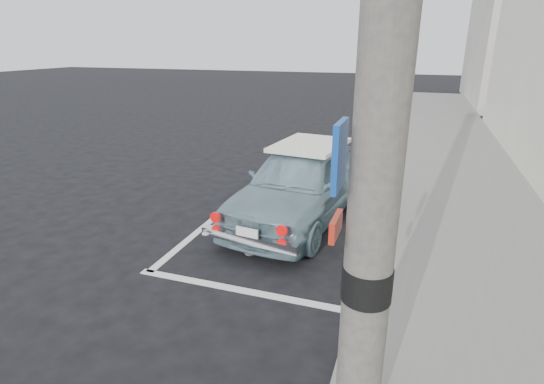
{
  "coord_description": "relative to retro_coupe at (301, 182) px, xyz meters",
  "views": [
    {
      "loc": [
        2.26,
        -4.66,
        2.89
      ],
      "look_at": [
        0.29,
        1.07,
        0.75
      ],
      "focal_mm": 28.0,
      "sensor_mm": 36.0,
      "label": 1
    }
  ],
  "objects": [
    {
      "name": "pline_front",
      "position": [
        -0.01,
        4.53,
        -0.65
      ],
      "size": [
        3.0,
        0.12,
        0.01
      ],
      "primitive_type": "cube",
      "color": "silver",
      "rests_on": "ground"
    },
    {
      "name": "cat",
      "position": [
        -0.3,
        -1.58,
        -0.54
      ],
      "size": [
        0.23,
        0.45,
        0.24
      ],
      "rotation": [
        0.0,
        0.0,
        -0.1
      ],
      "color": "#62574B",
      "rests_on": "ground"
    },
    {
      "name": "pline_side",
      "position": [
        -1.41,
        1.03,
        -0.65
      ],
      "size": [
        0.12,
        7.0,
        0.01
      ],
      "primitive_type": "cube",
      "color": "silver",
      "rests_on": "ground"
    },
    {
      "name": "ground",
      "position": [
        -0.51,
        -1.97,
        -0.65
      ],
      "size": [
        80.0,
        80.0,
        0.0
      ],
      "primitive_type": "plane",
      "color": "black",
      "rests_on": "ground"
    },
    {
      "name": "sidewalk",
      "position": [
        2.69,
        0.03,
        -0.58
      ],
      "size": [
        2.8,
        40.0,
        0.15
      ],
      "primitive_type": "cube",
      "color": "slate",
      "rests_on": "ground"
    },
    {
      "name": "retro_coupe",
      "position": [
        0.0,
        0.0,
        0.0
      ],
      "size": [
        1.98,
        3.95,
        1.29
      ],
      "rotation": [
        0.0,
        0.0,
        -0.12
      ],
      "color": "#799AA8",
      "rests_on": "ground"
    },
    {
      "name": "pline_rear",
      "position": [
        -0.01,
        -2.47,
        -0.65
      ],
      "size": [
        3.0,
        0.12,
        0.01
      ],
      "primitive_type": "cube",
      "color": "silver",
      "rests_on": "ground"
    },
    {
      "name": "building_far",
      "position": [
        5.84,
        18.03,
        3.35
      ],
      "size": [
        3.5,
        10.0,
        8.0
      ],
      "primitive_type": "cube",
      "color": "#B7AFA6",
      "rests_on": "ground"
    }
  ]
}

